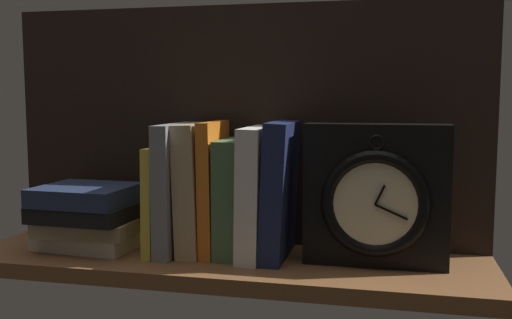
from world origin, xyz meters
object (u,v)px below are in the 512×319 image
book_green_romantic (233,197)px  book_yellow_seinlanguage (163,198)px  book_tan_shortstories (196,188)px  book_navy_bierce (280,190)px  book_orange_pandolfini (214,188)px  book_gray_chess (177,188)px  book_stack_side (88,216)px  book_white_catcher (257,192)px  framed_clock (376,197)px

book_green_romantic → book_yellow_seinlanguage: bearing=180.0°
book_tan_shortstories → book_navy_bierce: 14.20cm
book_orange_pandolfini → book_gray_chess: bearing=180.0°
book_yellow_seinlanguage → book_stack_side: 13.36cm
book_white_catcher → book_stack_side: size_ratio=1.19×
book_gray_chess → book_tan_shortstories: 3.46cm
book_gray_chess → framed_clock: bearing=-2.7°
book_white_catcher → book_stack_side: 29.52cm
book_yellow_seinlanguage → book_stack_side: (-12.70, -2.67, -3.18)cm
framed_clock → book_white_catcher: bearing=175.3°
book_yellow_seinlanguage → book_navy_bierce: (20.15, 0.00, 2.11)cm
book_orange_pandolfini → book_yellow_seinlanguage: bearing=180.0°
book_gray_chess → book_tan_shortstories: bearing=0.0°
book_yellow_seinlanguage → book_green_romantic: size_ratio=0.93×
book_white_catcher → book_stack_side: (-29.00, -2.67, -4.84)cm
book_gray_chess → book_tan_shortstories: same height
book_yellow_seinlanguage → book_stack_side: bearing=-168.1°
book_gray_chess → book_stack_side: bearing=-170.0°
book_stack_side → book_orange_pandolfini: bearing=7.0°
framed_clock → book_yellow_seinlanguage: bearing=177.5°
book_tan_shortstories → book_orange_pandolfini: 3.13cm
book_orange_pandolfini → framed_clock: (26.29, -1.56, -0.18)cm
book_gray_chess → book_navy_bierce: 17.66cm
book_white_catcher → framed_clock: bearing=-4.7°
book_yellow_seinlanguage → book_orange_pandolfini: 9.31cm
book_gray_chess → framed_clock: size_ratio=0.98×
book_yellow_seinlanguage → book_navy_bierce: size_ratio=0.81×
book_tan_shortstories → book_white_catcher: bearing=0.0°
book_yellow_seinlanguage → framed_clock: size_ratio=0.81×
framed_clock → book_navy_bierce: bearing=174.2°
book_tan_shortstories → book_stack_side: book_tan_shortstories is taller
book_yellow_seinlanguage → book_white_catcher: (16.31, 0.00, 1.67)cm
book_green_romantic → book_orange_pandolfini: bearing=180.0°
book_orange_pandolfini → book_white_catcher: size_ratio=1.04×
book_orange_pandolfini → book_green_romantic: 3.55cm
book_white_catcher → book_green_romantic: bearing=-180.0°
book_white_catcher → book_tan_shortstories: bearing=180.0°
book_white_catcher → book_orange_pandolfini: bearing=180.0°
book_stack_side → book_yellow_seinlanguage: bearing=11.9°
book_white_catcher → book_stack_side: book_white_catcher is taller
framed_clock → book_stack_side: bearing=-178.7°
book_orange_pandolfini → book_white_catcher: (7.23, 0.00, -0.40)cm
book_yellow_seinlanguage → book_orange_pandolfini: (9.07, 0.00, 2.07)cm
book_navy_bierce → book_gray_chess: bearing=180.0°
book_tan_shortstories → book_white_catcher: (10.36, 0.00, -0.22)cm
book_gray_chess → book_tan_shortstories: (3.46, 0.00, 0.03)cm
book_green_romantic → book_navy_bierce: bearing=0.0°
book_navy_bierce → framed_clock: book_navy_bierce is taller
book_navy_bierce → book_stack_side: 33.37cm
book_stack_side → book_green_romantic: bearing=6.1°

